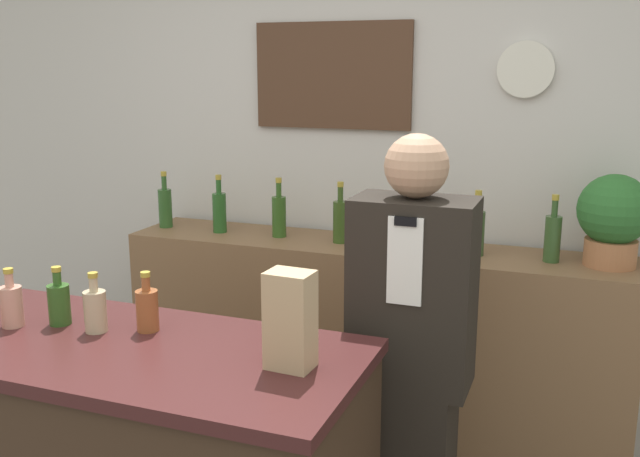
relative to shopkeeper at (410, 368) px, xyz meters
The scene contains 16 objects.
back_wall 1.23m from the shopkeeper, 114.18° to the left, with size 5.20×0.09×2.70m.
back_shelf 0.86m from the shopkeeper, 116.61° to the left, with size 2.26×0.42×1.01m.
shopkeeper is the anchor object (origin of this frame).
potted_plant 1.06m from the shopkeeper, 50.34° to the left, with size 0.28×0.28×0.37m.
paper_bag 0.65m from the shopkeeper, 112.35° to the right, with size 0.13×0.10×0.27m.
counter_bottle_1 1.32m from the shopkeeper, 155.01° to the right, with size 0.07×0.07×0.19m.
counter_bottle_2 1.18m from the shopkeeper, 155.43° to the right, with size 0.07×0.07×0.19m.
counter_bottle_3 1.05m from the shopkeeper, 151.26° to the right, with size 0.07×0.07×0.19m.
counter_bottle_4 0.90m from the shopkeeper, 150.27° to the right, with size 0.07×0.07×0.19m.
shelf_bottle_0 1.62m from the shopkeeper, 152.97° to the left, with size 0.07×0.07×0.28m.
shelf_bottle_1 1.36m from the shopkeeper, 147.17° to the left, with size 0.07×0.07×0.28m.
shelf_bottle_2 1.14m from the shopkeeper, 137.79° to the left, with size 0.07×0.07×0.28m.
shelf_bottle_3 0.95m from the shopkeeper, 124.88° to the left, with size 0.07×0.07×0.28m.
shelf_bottle_4 0.83m from the shopkeeper, 105.51° to the left, with size 0.07×0.07×0.28m.
shelf_bottle_5 0.80m from the shopkeeper, 82.31° to the left, with size 0.07×0.07×0.28m.
shelf_bottle_6 0.89m from the shopkeeper, 61.23° to the left, with size 0.07×0.07×0.28m.
Camera 1 is at (0.96, -1.21, 1.79)m, focal length 40.00 mm.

